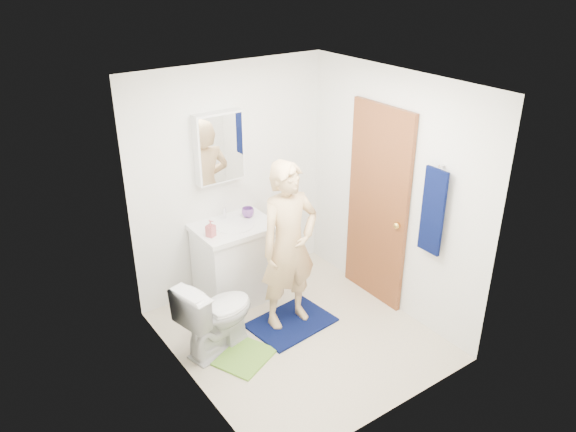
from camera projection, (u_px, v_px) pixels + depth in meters
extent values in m
cube|color=beige|center=(299.00, 336.00, 5.37)|extent=(2.20, 2.40, 0.02)
cube|color=white|center=(302.00, 83.00, 4.33)|extent=(2.20, 2.40, 0.02)
cube|color=white|center=(231.00, 180.00, 5.74)|extent=(2.20, 0.02, 2.40)
cube|color=white|center=(402.00, 285.00, 3.96)|extent=(2.20, 0.02, 2.40)
cube|color=white|center=(183.00, 260.00, 4.27)|extent=(0.02, 2.40, 2.40)
cube|color=white|center=(393.00, 194.00, 5.43)|extent=(0.02, 2.40, 2.40)
cube|color=white|center=(236.00, 264.00, 5.79)|extent=(0.75, 0.55, 0.80)
cube|color=white|center=(234.00, 227.00, 5.61)|extent=(0.79, 0.59, 0.05)
cylinder|color=white|center=(234.00, 226.00, 5.60)|extent=(0.40, 0.40, 0.03)
cylinder|color=silver|center=(225.00, 213.00, 5.71)|extent=(0.03, 0.03, 0.12)
cube|color=white|center=(219.00, 147.00, 5.44)|extent=(0.50, 0.12, 0.70)
cube|color=white|center=(222.00, 149.00, 5.40)|extent=(0.46, 0.01, 0.66)
cube|color=brown|center=(377.00, 206.00, 5.59)|extent=(0.05, 0.80, 2.05)
sphere|color=gold|center=(397.00, 225.00, 5.37)|extent=(0.07, 0.07, 0.07)
cube|color=#060F3E|center=(433.00, 211.00, 4.94)|extent=(0.03, 0.24, 0.80)
cylinder|color=silver|center=(441.00, 166.00, 4.78)|extent=(0.06, 0.02, 0.02)
imported|color=white|center=(217.00, 314.00, 5.05)|extent=(0.81, 0.58, 0.74)
cube|color=#060F3E|center=(291.00, 323.00, 5.53)|extent=(0.84, 0.64, 0.02)
cube|color=#71AD39|center=(245.00, 357.00, 5.07)|extent=(0.61, 0.57, 0.02)
imported|color=#C25A5E|center=(211.00, 228.00, 5.35)|extent=(0.10, 0.10, 0.17)
imported|color=#79469B|center=(248.00, 212.00, 5.75)|extent=(0.14, 0.14, 0.10)
imported|color=#D8B079|center=(289.00, 246.00, 5.21)|extent=(0.61, 0.41, 1.65)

